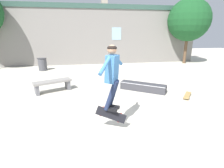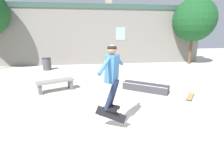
% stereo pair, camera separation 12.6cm
% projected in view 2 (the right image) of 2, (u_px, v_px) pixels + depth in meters
% --- Properties ---
extents(ground_plane, '(40.00, 40.00, 0.00)m').
position_uv_depth(ground_plane, '(130.00, 129.00, 4.47)').
color(ground_plane, beige).
extents(building_backdrop, '(16.65, 0.52, 5.23)m').
position_uv_depth(building_backdrop, '(100.00, 34.00, 12.94)').
color(building_backdrop, gray).
rests_on(building_backdrop, ground_plane).
extents(tree_right, '(3.06, 3.06, 4.74)m').
position_uv_depth(tree_right, '(194.00, 20.00, 12.67)').
color(tree_right, brown).
rests_on(tree_right, ground_plane).
extents(park_bench, '(1.55, 1.01, 0.48)m').
position_uv_depth(park_bench, '(55.00, 83.00, 7.20)').
color(park_bench, gray).
rests_on(park_bench, ground_plane).
extents(skate_ledge, '(1.78, 1.45, 0.33)m').
position_uv_depth(skate_ledge, '(145.00, 87.00, 7.26)').
color(skate_ledge, '#38383D').
rests_on(skate_ledge, ground_plane).
extents(trash_bin, '(0.56, 0.56, 0.79)m').
position_uv_depth(trash_bin, '(47.00, 64.00, 11.21)').
color(trash_bin, '#47474C').
rests_on(trash_bin, ground_plane).
extents(skater, '(0.77, 1.16, 1.57)m').
position_uv_depth(skater, '(112.00, 72.00, 4.06)').
color(skater, teal).
extents(skateboard_flipping, '(0.78, 0.23, 0.48)m').
position_uv_depth(skateboard_flipping, '(111.00, 115.00, 4.32)').
color(skateboard_flipping, black).
extents(skateboard_resting, '(0.69, 0.77, 0.08)m').
position_uv_depth(skateboard_resting, '(190.00, 96.00, 6.54)').
color(skateboard_resting, '#AD894C').
rests_on(skateboard_resting, ground_plane).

